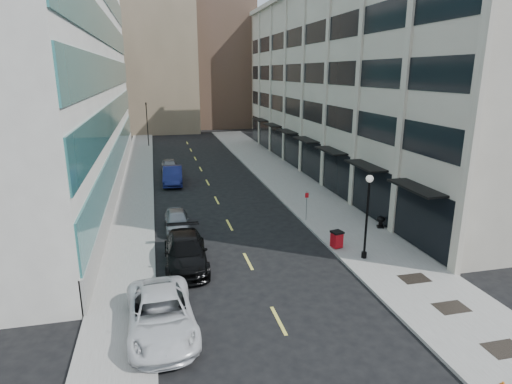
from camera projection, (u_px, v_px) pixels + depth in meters
name	position (u px, v px, depth m)	size (l,w,h in m)	color
ground	(293.00, 349.00, 16.14)	(160.00, 160.00, 0.00)	black
sidewalk_right	(304.00, 194.00, 36.52)	(5.00, 80.00, 0.15)	gray
sidewalk_left	(134.00, 205.00, 33.41)	(3.00, 80.00, 0.15)	gray
building_right	(372.00, 83.00, 42.76)	(15.30, 46.50, 18.25)	beige
building_left	(9.00, 73.00, 35.17)	(16.14, 46.00, 20.00)	white
skyline_tan_near	(153.00, 49.00, 75.14)	(14.00, 18.00, 28.00)	#8D775C
skyline_brown	(217.00, 34.00, 80.75)	(12.00, 16.00, 34.00)	#4F3A2F
skyline_tan_far	(101.00, 67.00, 83.10)	(12.00, 14.00, 22.00)	#8D775C
skyline_stone	(276.00, 73.00, 79.25)	(10.00, 14.00, 20.00)	beige
grate_near	(504.00, 349.00, 15.92)	(1.40, 1.00, 0.01)	black
grate_mid	(451.00, 307.00, 18.73)	(1.40, 1.00, 0.01)	black
grate_far	(414.00, 278.00, 21.35)	(1.40, 1.00, 0.01)	black
road_centerline	(223.00, 212.00, 32.06)	(0.15, 68.20, 0.01)	#D8CC4C
traffic_signal	(146.00, 105.00, 58.32)	(0.66, 0.66, 6.98)	black
car_white_van	(161.00, 315.00, 17.02)	(2.61, 5.67, 1.58)	silver
car_black_pickup	(186.00, 252.00, 22.90)	(2.24, 5.50, 1.60)	black
car_silver_sedan	(177.00, 220.00, 28.29)	(1.57, 3.90, 1.33)	gray
car_blue_sedan	(173.00, 175.00, 39.73)	(1.74, 4.99, 1.64)	#151B50
car_grey_sedan	(170.00, 166.00, 44.33)	(1.65, 4.11, 1.40)	slate
trash_bin	(337.00, 239.00, 25.00)	(0.74, 0.76, 1.01)	#AE0B13
lamppost	(367.00, 209.00, 23.00)	(0.40, 0.40, 4.84)	black
sign_post	(307.00, 201.00, 29.39)	(0.25, 0.06, 2.12)	slate
urn_planter	(381.00, 221.00, 28.24)	(0.56, 0.56, 0.78)	black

